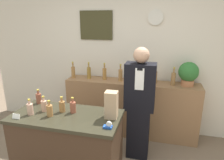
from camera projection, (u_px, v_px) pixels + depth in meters
back_wall at (121, 56)px, 3.54m from camera, size 5.20×0.09×2.70m
back_shelf at (131, 108)px, 3.50m from camera, size 2.25×0.38×0.97m
display_counter at (68, 149)px, 2.42m from camera, size 1.25×0.61×0.93m
shopkeeper at (139, 105)px, 2.82m from camera, size 0.41×0.26×1.64m
potted_plant at (188, 73)px, 3.11m from camera, size 0.31×0.31×0.38m
paper_bag at (111, 105)px, 2.18m from camera, size 0.14×0.12×0.30m
tape_dispenser at (108, 126)px, 2.00m from camera, size 0.09×0.06×0.07m
price_card_left at (16, 116)px, 2.18m from camera, size 0.09×0.02×0.06m
counter_bottle_0 at (39, 98)px, 2.58m from camera, size 0.07×0.07×0.19m
counter_bottle_1 at (30, 109)px, 2.27m from camera, size 0.07×0.07×0.19m
counter_bottle_2 at (44, 105)px, 2.36m from camera, size 0.07×0.07×0.19m
counter_bottle_3 at (50, 110)px, 2.23m from camera, size 0.07×0.07×0.19m
counter_bottle_4 at (62, 106)px, 2.34m from camera, size 0.07×0.07×0.19m
counter_bottle_5 at (73, 107)px, 2.32m from camera, size 0.07×0.07×0.19m
shelf_bottle_0 at (73, 72)px, 3.55m from camera, size 0.07×0.07×0.29m
shelf_bottle_1 at (89, 72)px, 3.52m from camera, size 0.07×0.07×0.29m
shelf_bottle_2 at (105, 73)px, 3.45m from camera, size 0.07×0.07×0.29m
shelf_bottle_3 at (120, 75)px, 3.37m from camera, size 0.07×0.07×0.29m
shelf_bottle_4 at (137, 76)px, 3.32m from camera, size 0.07×0.07×0.29m
shelf_bottle_5 at (155, 77)px, 3.25m from camera, size 0.07×0.07×0.29m
shelf_bottle_6 at (173, 78)px, 3.16m from camera, size 0.07×0.07×0.29m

